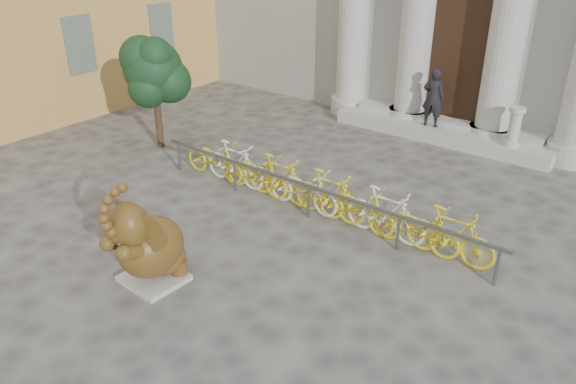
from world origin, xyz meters
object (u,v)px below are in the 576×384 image
Objects in this scene: bike_rack at (315,190)px; tree at (154,71)px; elephant_statue at (148,245)px; pedestrian at (433,98)px.

tree is at bearing 175.04° from bike_rack.
elephant_statue is 6.26m from tree.
tree is (-5.28, 0.46, 1.53)m from bike_rack.
bike_rack is at bearing 79.65° from pedestrian.
pedestrian is at bearing 90.01° from bike_rack.
elephant_statue is 9.08m from pedestrian.
bike_rack is (0.74, 3.65, -0.20)m from elephant_statue.
tree is (-4.54, 4.11, 1.32)m from elephant_statue.
tree is at bearing 140.29° from elephant_statue.
bike_rack is 5.43m from pedestrian.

